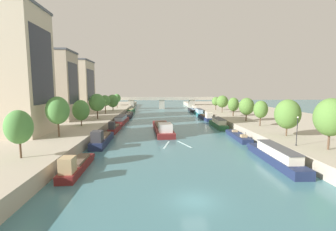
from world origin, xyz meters
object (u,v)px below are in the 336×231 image
object	(u,v)px
moored_boat_left_far	(132,111)
tree_left_nearest	(117,98)
tree_right_nearest	(216,101)
tree_left_end_of_row	(105,101)
tree_left_far	(81,110)
moored_boat_right_midway	(238,136)
tree_right_end_of_row	(233,104)
moored_boat_left_lone	(102,139)
tree_left_midway	(113,101)
barge_midriver	(163,128)
moored_boat_left_downstream	(121,120)
moored_boat_right_second	(199,112)
moored_boat_right_lone	(206,117)
lamppost_right_bank	(297,130)
bridge_far	(162,102)
moored_boat_right_upstream	(275,155)
moored_boat_left_near	(76,165)
tree_right_third	(261,109)
moored_boat_left_end	(115,128)
tree_left_second	(97,103)
tree_right_by_lamp	(222,101)
moored_boat_left_midway	(129,115)
moored_boat_right_downstream	(218,123)
moored_boat_right_gap_after	(192,110)
tree_right_distant	(247,106)
tree_right_far	(331,117)
tree_left_past_mid	(58,110)
tree_left_third	(19,127)

from	to	relation	value
moored_boat_left_far	tree_left_nearest	distance (m)	9.31
tree_right_nearest	tree_left_end_of_row	bearing A→B (deg)	-165.34
tree_left_far	tree_left_end_of_row	world-z (taller)	tree_left_end_of_row
moored_boat_right_midway	tree_right_end_of_row	world-z (taller)	tree_right_end_of_row
moored_boat_left_lone	tree_left_midway	world-z (taller)	tree_left_midway
barge_midriver	tree_right_nearest	size ratio (longest dim) A/B	4.16
tree_left_midway	tree_right_nearest	size ratio (longest dim) A/B	1.18
moored_boat_left_downstream	moored_boat_right_second	bearing A→B (deg)	37.10
moored_boat_left_far	moored_boat_right_second	distance (m)	31.93
tree_left_midway	moored_boat_right_lone	bearing A→B (deg)	-23.61
lamppost_right_bank	bridge_far	xyz separation A→B (m)	(-18.30, 91.31, -0.59)
moored_boat_right_upstream	moored_boat_left_near	bearing A→B (deg)	-175.57
moored_boat_left_far	tree_right_third	xyz separation A→B (m)	(35.93, -54.99, 5.34)
tree_left_midway	tree_right_third	bearing A→B (deg)	-45.32
moored_boat_left_lone	tree_right_nearest	world-z (taller)	tree_right_nearest
moored_boat_left_near	moored_boat_right_lone	world-z (taller)	moored_boat_right_lone
moored_boat_right_second	tree_left_end_of_row	distance (m)	38.55
moored_boat_left_lone	moored_boat_left_end	distance (m)	13.25
moored_boat_right_midway	tree_right_third	bearing A→B (deg)	30.63
moored_boat_left_end	moored_boat_right_lone	bearing A→B (deg)	37.80
moored_boat_left_end	moored_boat_right_upstream	bearing A→B (deg)	-43.04
moored_boat_left_far	tree_left_second	distance (m)	40.00
moored_boat_left_downstream	tree_right_end_of_row	size ratio (longest dim) A/B	2.46
moored_boat_right_upstream	tree_right_by_lamp	world-z (taller)	tree_right_by_lamp
tree_right_end_of_row	tree_left_second	bearing A→B (deg)	-174.39
moored_boat_left_midway	tree_right_end_of_row	world-z (taller)	tree_right_end_of_row
moored_boat_right_downstream	tree_left_midway	size ratio (longest dim) A/B	2.17
barge_midriver	moored_boat_left_near	size ratio (longest dim) A/B	2.09
moored_boat_left_near	moored_boat_right_midway	distance (m)	34.64
moored_boat_right_midway	tree_left_second	world-z (taller)	tree_left_second
moored_boat_left_lone	moored_boat_right_midway	xyz separation A→B (m)	(28.90, 3.91, -0.48)
moored_boat_right_gap_after	tree_right_distant	world-z (taller)	tree_right_distant
moored_boat_right_gap_after	tree_right_by_lamp	xyz separation A→B (m)	(7.15, -25.32, 5.55)
tree_right_far	tree_right_end_of_row	size ratio (longest dim) A/B	1.25
moored_boat_right_midway	tree_right_nearest	xyz separation A→B (m)	(7.08, 45.67, 5.17)
tree_left_second	tree_right_distant	distance (m)	42.88
moored_boat_right_second	tree_right_by_lamp	xyz separation A→B (m)	(6.73, -10.55, 5.06)
barge_midriver	tree_right_end_of_row	xyz separation A→B (m)	(23.52, 14.87, 4.95)
moored_boat_right_upstream	tree_right_by_lamp	distance (m)	53.46
tree_left_past_mid	tree_right_distant	distance (m)	47.04
tree_right_distant	moored_boat_left_lone	bearing A→B (deg)	-154.95
moored_boat_right_lone	tree_left_nearest	world-z (taller)	tree_left_nearest
moored_boat_right_second	tree_left_third	world-z (taller)	tree_left_third
barge_midriver	tree_left_second	size ratio (longest dim) A/B	3.08
moored_boat_right_upstream	lamppost_right_bank	distance (m)	5.84
moored_boat_left_near	tree_right_by_lamp	size ratio (longest dim) A/B	1.71
moored_boat_left_end	moored_boat_right_upstream	xyz separation A→B (m)	(28.12, -26.26, 0.16)
barge_midriver	tree_left_second	world-z (taller)	tree_left_second
moored_boat_right_upstream	tree_left_nearest	bearing A→B (deg)	114.54
moored_boat_left_lone	tree_right_distant	distance (m)	39.81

